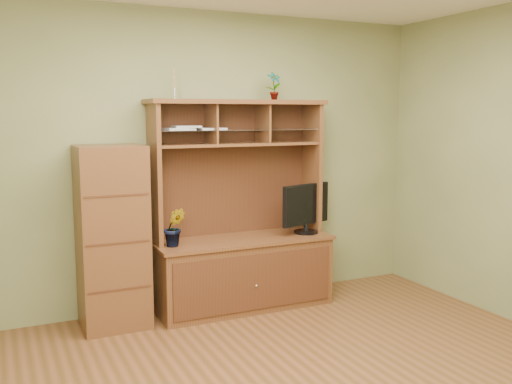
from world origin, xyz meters
TOP-DOWN VIEW (x-y plane):
  - room at (0.00, 0.00)m, footprint 4.54×4.04m
  - media_hutch at (0.28, 1.73)m, footprint 1.66×0.61m
  - monitor at (0.91, 1.64)m, footprint 0.58×0.23m
  - orchid_plant at (-0.38, 1.65)m, footprint 0.22×0.19m
  - top_plant at (0.65, 1.80)m, footprint 0.14×0.10m
  - reed_diffuser at (-0.31, 1.80)m, footprint 0.05×0.05m
  - magazines at (-0.16, 1.80)m, footprint 0.56×0.22m
  - side_cabinet at (-0.89, 1.74)m, footprint 0.54×0.50m

SIDE VIEW (x-z plane):
  - media_hutch at x=0.28m, z-range -0.43..1.47m
  - side_cabinet at x=-0.89m, z-range 0.00..1.52m
  - orchid_plant at x=-0.38m, z-range 0.65..0.98m
  - monitor at x=0.91m, z-range 0.66..1.13m
  - room at x=0.00m, z-range -0.02..2.72m
  - magazines at x=-0.16m, z-range 1.63..1.67m
  - reed_diffuser at x=-0.31m, z-range 1.87..2.14m
  - top_plant at x=0.65m, z-range 1.90..2.16m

